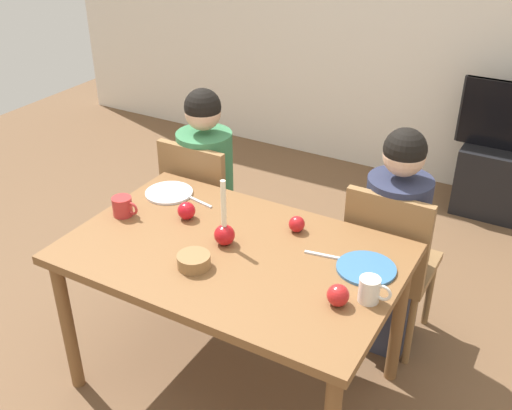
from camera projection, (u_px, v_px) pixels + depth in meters
ground_plane at (236, 380)px, 2.90m from camera, size 7.68×7.68×0.00m
back_wall at (425, 5)px, 4.22m from camera, size 6.40×0.10×2.60m
dining_table at (233, 266)px, 2.57m from camera, size 1.40×0.90×0.75m
chair_left at (204, 205)px, 3.35m from camera, size 0.40×0.40×0.90m
chair_right at (389, 259)px, 2.89m from camera, size 0.40×0.40×0.90m
person_left_child at (207, 193)px, 3.35m from camera, size 0.30×0.30×1.17m
person_right_child at (392, 246)px, 2.89m from camera, size 0.30×0.30×1.17m
tv_stand at (506, 182)px, 4.18m from camera, size 0.64×0.40×0.48m
candle_centerpiece at (224, 231)px, 2.54m from camera, size 0.09×0.09×0.30m
plate_left at (169, 193)px, 2.96m from camera, size 0.23×0.23×0.01m
plate_right at (366, 268)px, 2.41m from camera, size 0.24×0.24×0.01m
mug_left at (123, 206)px, 2.77m from camera, size 0.13×0.09×0.09m
mug_right at (370, 290)px, 2.21m from camera, size 0.13×0.08×0.10m
fork_left at (198, 201)px, 2.89m from camera, size 0.18×0.05×0.01m
fork_right at (326, 256)px, 2.49m from camera, size 0.18×0.04×0.01m
bowl_walnuts at (194, 261)px, 2.41m from camera, size 0.14×0.14×0.06m
apple_near_candle at (186, 211)px, 2.74m from camera, size 0.08×0.08×0.08m
apple_by_left_plate at (338, 295)px, 2.20m from camera, size 0.08×0.08×0.08m
apple_by_right_mug at (297, 224)px, 2.65m from camera, size 0.07×0.07×0.07m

